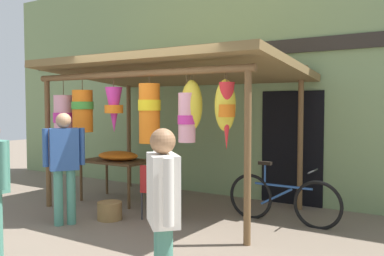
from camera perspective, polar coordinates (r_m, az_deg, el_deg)
ground_plane at (r=6.22m, az=-5.45°, el=-13.17°), size 30.00×30.00×0.00m
shop_facade at (r=8.08m, az=5.30°, el=6.59°), size 12.21×0.29×4.47m
market_stall_canopy at (r=6.77m, az=-4.15°, el=6.06°), size 4.24×2.60×2.50m
display_table at (r=7.68m, az=-10.33°, el=-4.94°), size 1.24×0.77×0.75m
flower_heap_on_table at (r=7.62m, az=-10.11°, el=-3.78°), size 0.81×0.57×0.16m
folding_chair at (r=6.40m, az=-5.07°, el=-8.08°), size 0.45×0.45×0.84m
wicker_basket_by_table at (r=6.56m, az=-11.28°, el=-11.13°), size 0.37×0.37×0.27m
parked_bicycle at (r=6.38m, az=12.35°, el=-9.60°), size 1.75×0.44×0.92m
vendor_in_orange at (r=3.45m, az=-4.02°, el=-10.77°), size 0.45×0.44×1.56m
shopper_by_bananas at (r=6.29m, az=-17.21°, el=-4.12°), size 0.41×0.50×1.64m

